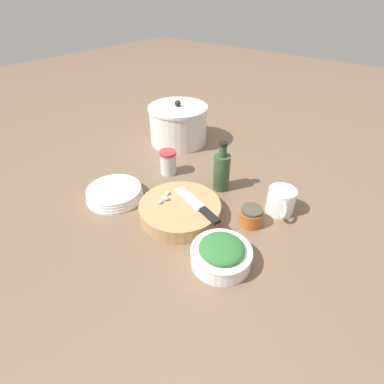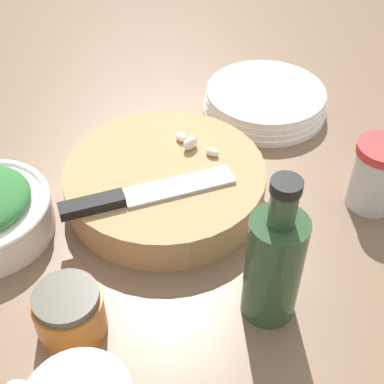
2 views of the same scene
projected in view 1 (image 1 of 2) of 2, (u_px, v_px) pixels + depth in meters
The scene contains 11 objects.
ground_plane at pixel (191, 196), 1.08m from camera, with size 5.00×5.00×0.00m, color brown.
cutting_board at pixel (180, 210), 0.98m from camera, with size 0.27×0.27×0.05m.
chef_knife at pixel (199, 206), 0.95m from camera, with size 0.22×0.09×0.01m.
garlic_cloves at pixel (164, 198), 0.98m from camera, with size 0.04×0.07×0.02m.
herb_bowl at pixel (221, 254), 0.81m from camera, with size 0.17×0.17×0.07m.
spice_jar at pixel (168, 162), 1.18m from camera, with size 0.07×0.07×0.10m.
coffee_mug at pixel (281, 201), 0.99m from camera, with size 0.09×0.11×0.09m.
plate_stack at pixel (115, 193), 1.06m from camera, with size 0.20×0.20×0.04m.
honey_jar at pixel (251, 216), 0.95m from camera, with size 0.07×0.07×0.06m.
oil_bottle at pixel (222, 171), 1.08m from camera, with size 0.06×0.06×0.19m.
stock_pot at pixel (178, 124), 1.39m from camera, with size 0.27×0.27×0.20m.
Camera 1 is at (0.54, -0.67, 0.65)m, focal length 28.00 mm.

